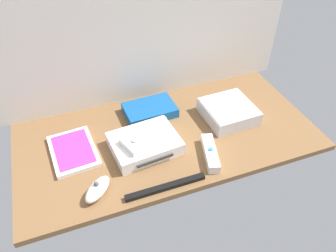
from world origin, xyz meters
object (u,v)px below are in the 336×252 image
(network_router, at_px, (150,110))
(sensor_bar, at_px, (166,187))
(game_console, at_px, (145,144))
(remote_wand, at_px, (210,153))
(mini_computer, at_px, (228,111))
(remote_classic_pad, at_px, (145,138))
(game_case, at_px, (73,151))
(remote_nunchuk, at_px, (98,189))

(network_router, height_order, sensor_bar, network_router)
(game_console, distance_m, remote_wand, 0.21)
(game_console, height_order, mini_computer, mini_computer)
(remote_classic_pad, height_order, sensor_bar, remote_classic_pad)
(remote_wand, bearing_deg, sensor_bar, -142.17)
(game_console, bearing_deg, remote_wand, -35.47)
(game_console, xyz_separation_m, sensor_bar, (0.01, -0.18, -0.01))
(game_console, distance_m, network_router, 0.18)
(mini_computer, distance_m, remote_wand, 0.21)
(game_case, xyz_separation_m, remote_wand, (0.40, -0.17, 0.01))
(network_router, distance_m, remote_wand, 0.29)
(game_console, bearing_deg, game_case, 158.96)
(mini_computer, bearing_deg, remote_classic_pad, -170.31)
(network_router, relative_size, remote_wand, 1.21)
(remote_nunchuk, height_order, sensor_bar, remote_nunchuk)
(game_console, relative_size, sensor_bar, 0.93)
(game_case, distance_m, remote_nunchuk, 0.19)
(game_console, xyz_separation_m, network_router, (0.07, 0.16, -0.00))
(game_case, relative_size, remote_wand, 1.31)
(mini_computer, bearing_deg, remote_wand, -133.31)
(game_case, height_order, remote_classic_pad, remote_classic_pad)
(sensor_bar, bearing_deg, mini_computer, 34.87)
(game_console, xyz_separation_m, remote_nunchuk, (-0.18, -0.13, -0.00))
(game_console, height_order, network_router, game_console)
(remote_nunchuk, bearing_deg, game_console, 81.19)
(remote_classic_pad, bearing_deg, game_console, 68.83)
(game_console, relative_size, game_case, 1.12)
(remote_classic_pad, relative_size, sensor_bar, 0.68)
(network_router, bearing_deg, sensor_bar, -102.84)
(game_case, xyz_separation_m, remote_nunchuk, (0.04, -0.19, 0.01))
(game_case, relative_size, remote_classic_pad, 1.23)
(game_case, distance_m, remote_classic_pad, 0.23)
(remote_classic_pad, bearing_deg, remote_nunchuk, -165.41)
(remote_classic_pad, bearing_deg, mini_computer, -9.66)
(remote_nunchuk, height_order, remote_classic_pad, remote_classic_pad)
(game_console, xyz_separation_m, remote_classic_pad, (-0.00, -0.01, 0.03))
(game_case, xyz_separation_m, sensor_bar, (0.23, -0.24, -0.00))
(game_console, relative_size, network_router, 1.21)
(mini_computer, relative_size, sensor_bar, 0.73)
(game_case, bearing_deg, remote_classic_pad, -21.77)
(game_console, relative_size, remote_nunchuk, 2.19)
(mini_computer, xyz_separation_m, sensor_bar, (-0.32, -0.23, -0.02))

